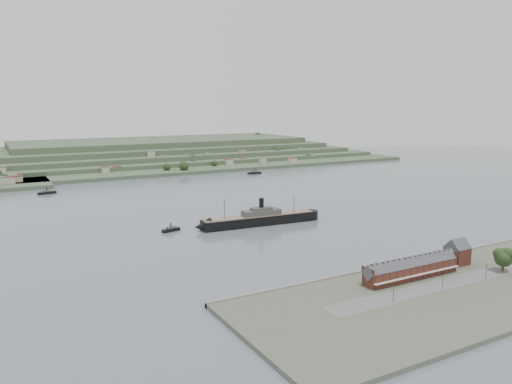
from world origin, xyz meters
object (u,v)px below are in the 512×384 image
terrace_row (411,268)px  tugboat (171,229)px  gabled_building (457,252)px  fig_tree (505,257)px  steamship (256,219)px

terrace_row → tugboat: terrace_row is taller
terrace_row → gabled_building: gabled_building is taller
gabled_building → tugboat: 180.45m
tugboat → fig_tree: size_ratio=1.07×
steamship → tugboat: steamship is taller
steamship → fig_tree: 163.43m
gabled_building → terrace_row: bearing=-173.9°
gabled_building → steamship: (-47.61, 132.72, -3.91)m
steamship → gabled_building: bearing=-70.3°
terrace_row → fig_tree: size_ratio=4.43×
gabled_building → fig_tree: size_ratio=1.12×
terrace_row → tugboat: 164.70m
gabled_building → tugboat: (-106.83, 145.28, -6.76)m
gabled_building → tugboat: size_ratio=1.05×
gabled_building → tugboat: gabled_building is taller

